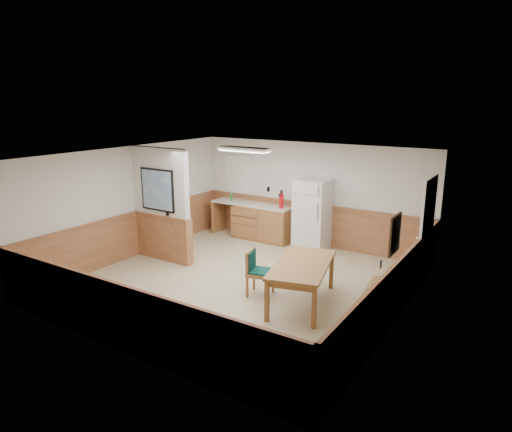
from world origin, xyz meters
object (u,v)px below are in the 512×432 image
Objects in this scene: dining_table at (302,268)px; fire_extinguisher at (281,200)px; soap_bottle at (231,197)px; dining_bench at (374,300)px; refrigerator at (312,215)px; dining_chair at (256,269)px.

dining_table is 4.37× the size of fire_extinguisher.
fire_extinguisher is 1.54m from soap_bottle.
dining_table is 1.15× the size of dining_bench.
dining_bench is at bearing -49.49° from refrigerator.
refrigerator is 0.87× the size of dining_table.
refrigerator is 1.99× the size of dining_chair.
dining_bench is (1.26, 0.08, -0.31)m from dining_table.
dining_table is at bearing -38.88° from soap_bottle.
dining_table is at bearing 177.62° from dining_bench.
soap_bottle is at bearing 144.11° from dining_bench.
dining_chair is 4.48× the size of soap_bottle.
dining_chair reaches higher than dining_bench.
dining_bench is at bearing -30.10° from soap_bottle.
fire_extinguisher reaches higher than dining_table.
dining_bench is 2.00× the size of dining_chair.
dining_table is 1.30m from dining_bench.
dining_table is 4.58m from soap_bottle.
soap_bottle reaches higher than dining_table.
dining_table is 10.24× the size of soap_bottle.
fire_extinguisher is at bearing 97.26° from dining_chair.
dining_bench is 8.94× the size of soap_bottle.
fire_extinguisher is at bearing -1.36° from soap_bottle.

